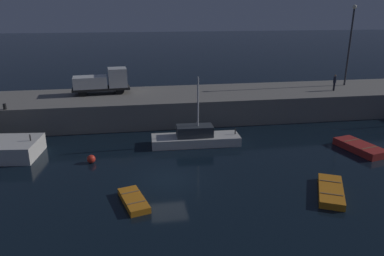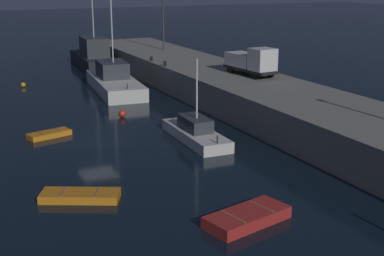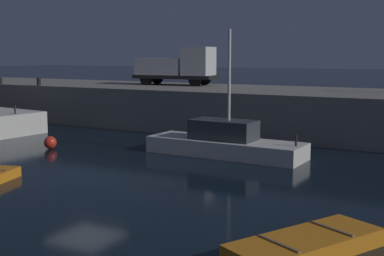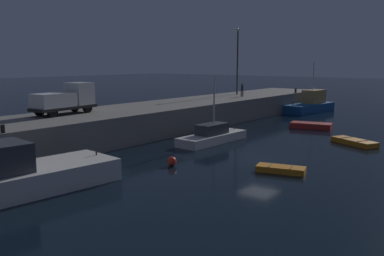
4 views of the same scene
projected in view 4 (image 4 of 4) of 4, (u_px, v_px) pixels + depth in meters
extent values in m
plane|color=black|center=(260.00, 159.00, 30.31)|extent=(320.00, 320.00, 0.00)
cube|color=gray|center=(121.00, 123.00, 39.09)|extent=(76.16, 8.27, 2.58)
cube|color=#195193|center=(309.00, 108.00, 58.57)|extent=(9.55, 4.08, 1.18)
cube|color=tan|center=(314.00, 96.00, 59.20)|extent=(3.68, 2.36, 1.87)
cylinder|color=silver|center=(313.00, 76.00, 58.47)|extent=(0.14, 0.14, 3.86)
cylinder|color=#262626|center=(293.00, 104.00, 55.47)|extent=(0.10, 0.10, 0.50)
cube|color=silver|center=(6.00, 184.00, 21.93)|extent=(12.48, 5.01, 1.30)
cylinder|color=#262626|center=(96.00, 151.00, 25.75)|extent=(0.10, 0.10, 0.50)
cube|color=silver|center=(212.00, 138.00, 36.46)|extent=(7.53, 2.45, 0.77)
cube|color=#33383D|center=(212.00, 129.00, 36.25)|extent=(3.09, 1.60, 0.91)
cylinder|color=silver|center=(214.00, 100.00, 36.06)|extent=(0.14, 0.14, 4.15)
cylinder|color=#262626|center=(235.00, 126.00, 38.95)|extent=(0.10, 0.10, 0.50)
cube|color=orange|center=(354.00, 142.00, 35.70)|extent=(3.12, 4.28, 0.43)
cube|color=olive|center=(347.00, 137.00, 36.46)|extent=(1.20, 0.66, 0.04)
cube|color=olive|center=(363.00, 141.00, 34.86)|extent=(1.20, 0.66, 0.04)
cube|color=orange|center=(281.00, 169.00, 26.73)|extent=(1.96, 3.26, 0.38)
cube|color=olive|center=(271.00, 165.00, 26.95)|extent=(1.06, 0.36, 0.04)
cube|color=olive|center=(292.00, 167.00, 26.44)|extent=(1.06, 0.36, 0.04)
cube|color=#B22823|center=(311.00, 125.00, 44.34)|extent=(2.73, 4.49, 0.58)
cube|color=olive|center=(320.00, 123.00, 43.91)|extent=(1.61, 0.45, 0.04)
cube|color=olive|center=(302.00, 122.00, 44.68)|extent=(1.61, 0.45, 0.04)
sphere|color=red|center=(172.00, 161.00, 28.32)|extent=(0.63, 0.63, 0.63)
cylinder|color=#38383D|center=(237.00, 63.00, 56.18)|extent=(0.20, 0.20, 8.46)
sphere|color=#F9EFCC|center=(238.00, 30.00, 55.48)|extent=(0.44, 0.44, 0.44)
cylinder|color=black|center=(75.00, 107.00, 37.34)|extent=(0.92, 0.36, 0.90)
cylinder|color=black|center=(87.00, 108.00, 36.46)|extent=(0.92, 0.36, 0.90)
cylinder|color=black|center=(39.00, 111.00, 34.26)|extent=(0.92, 0.36, 0.90)
cylinder|color=black|center=(53.00, 112.00, 33.38)|extent=(0.92, 0.36, 0.90)
cube|color=black|center=(64.00, 108.00, 35.34)|extent=(5.96, 2.46, 0.25)
cube|color=silver|center=(79.00, 93.00, 36.61)|extent=(2.03, 2.11, 1.92)
cube|color=silver|center=(54.00, 100.00, 34.36)|extent=(3.53, 2.24, 1.16)
cylinder|color=black|center=(241.00, 93.00, 53.24)|extent=(0.14, 0.14, 0.83)
cylinder|color=black|center=(243.00, 94.00, 52.97)|extent=(0.14, 0.14, 0.83)
cylinder|color=#1E2333|center=(242.00, 87.00, 52.99)|extent=(0.40, 0.40, 0.69)
sphere|color=#8C664C|center=(242.00, 84.00, 52.92)|extent=(0.20, 0.20, 0.20)
cylinder|color=black|center=(3.00, 129.00, 26.17)|extent=(0.28, 0.28, 0.51)
cylinder|color=black|center=(296.00, 90.00, 59.93)|extent=(0.28, 0.28, 0.64)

